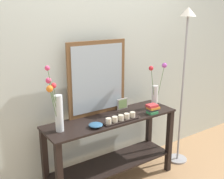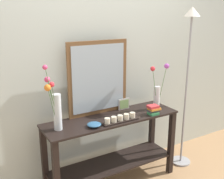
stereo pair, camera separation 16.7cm
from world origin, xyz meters
The scene contains 10 objects.
wall_back centered at (0.00, 0.33, 1.35)m, with size 6.40×0.08×2.70m, color beige.
console_table centered at (0.00, 0.00, 0.49)m, with size 1.45×0.43×0.77m.
mirror_leaning centered at (-0.06, 0.18, 1.16)m, with size 0.68×0.03×0.78m.
tall_vase_left centered at (-0.60, 0.00, 1.01)m, with size 0.17×0.16×0.63m.
vase_right centered at (0.56, -0.04, 0.97)m, with size 0.22×0.12×0.52m.
candle_tray centered at (0.01, -0.14, 0.80)m, with size 0.39×0.09×0.07m.
picture_frame_small centered at (0.24, 0.14, 0.84)m, with size 0.14×0.01×0.12m.
decorative_bowl centered at (-0.27, -0.12, 0.80)m, with size 0.14×0.14×0.04m.
book_stack centered at (0.43, -0.14, 0.83)m, with size 0.13×0.11×0.10m.
floor_lamp centered at (0.96, -0.08, 1.27)m, with size 0.24×0.24×1.88m.
Camera 2 is at (-1.34, -2.26, 1.84)m, focal length 43.62 mm.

